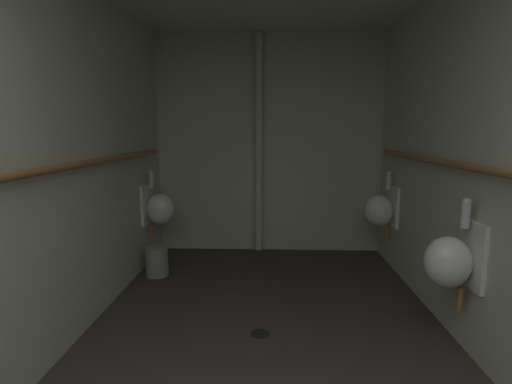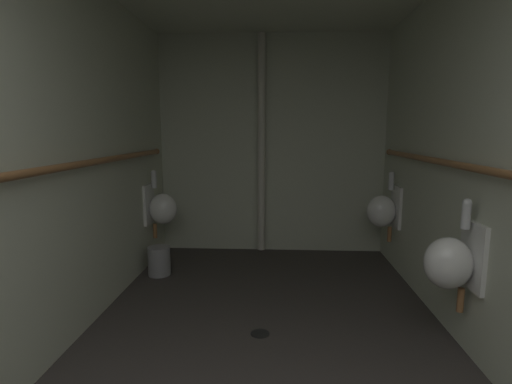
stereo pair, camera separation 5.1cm
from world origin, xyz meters
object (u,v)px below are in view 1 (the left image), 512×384
Objects in this scene: standpipe_back_wall at (259,146)px; floor_drain at (260,333)px; waste_bin at (157,261)px; urinal_left_mid at (158,208)px; urinal_right_far at (381,210)px; urinal_right_mid at (451,260)px.

standpipe_back_wall is 18.22× the size of floor_drain.
floor_drain is at bearing -46.22° from waste_bin.
urinal_left_mid and urinal_right_far have the same top height.
urinal_right_mid is at bearing -90.00° from urinal_right_far.
floor_drain is 0.47× the size of waste_bin.
urinal_left_mid is 1.98m from floor_drain.
urinal_right_mid is 1.66m from urinal_right_far.
urinal_right_mid is 2.63m from standpipe_back_wall.
standpipe_back_wall is (1.08, 0.52, 0.66)m from urinal_left_mid.
urinal_left_mid is 1.00× the size of urinal_right_far.
floor_drain is (1.16, -1.48, -0.63)m from urinal_left_mid.
floor_drain is 1.59m from waste_bin.
urinal_left_mid is 1.37m from standpipe_back_wall.
urinal_left_mid is at bearing 128.02° from floor_drain.
urinal_left_mid is 2.40m from urinal_right_far.
urinal_right_far is at bearing -0.03° from urinal_left_mid.
urinal_right_far is 2.41m from waste_bin.
standpipe_back_wall reaches higher than floor_drain.
urinal_right_far is at bearing 8.18° from waste_bin.
urinal_left_mid reaches higher than floor_drain.
standpipe_back_wall reaches higher than urinal_left_mid.
urinal_right_far is at bearing 90.00° from urinal_right_mid.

